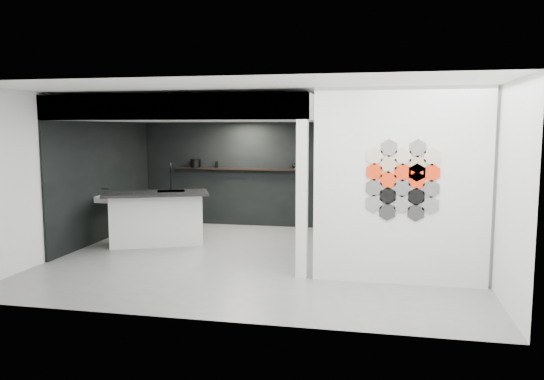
{
  "coord_description": "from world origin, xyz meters",
  "views": [
    {
      "loc": [
        1.95,
        -8.67,
        2.24
      ],
      "look_at": [
        0.1,
        0.3,
        1.15
      ],
      "focal_mm": 35.0,
      "sensor_mm": 36.0,
      "label": 1
    }
  ],
  "objects": [
    {
      "name": "partition_panel",
      "position": [
        2.23,
        -1.0,
        1.4
      ],
      "size": [
        2.45,
        0.15,
        2.8
      ],
      "primitive_type": "cube",
      "color": "silver",
      "rests_on": "floor"
    },
    {
      "name": "corner_column",
      "position": [
        0.82,
        -1.0,
        1.18
      ],
      "size": [
        0.16,
        0.16,
        2.35
      ],
      "primitive_type": "cube",
      "color": "silver",
      "rests_on": "floor"
    },
    {
      "name": "floor",
      "position": [
        0.0,
        0.0,
        -0.01
      ],
      "size": [
        7.0,
        6.0,
        0.01
      ],
      "primitive_type": "cube",
      "color": "slate"
    },
    {
      "name": "fascia_beam",
      "position": [
        -1.3,
        -0.92,
        2.55
      ],
      "size": [
        4.4,
        0.16,
        0.4
      ],
      "primitive_type": "cube",
      "color": "silver",
      "rests_on": "corner_column"
    },
    {
      "name": "glass_vase",
      "position": [
        0.15,
        2.87,
        1.38
      ],
      "size": [
        0.11,
        0.11,
        0.12
      ],
      "primitive_type": "cylinder",
      "rotation": [
        0.0,
        0.0,
        0.39
      ],
      "color": "gray",
      "rests_on": "display_shelf"
    },
    {
      "name": "stockpot",
      "position": [
        -2.22,
        2.87,
        1.41
      ],
      "size": [
        0.25,
        0.25,
        0.19
      ],
      "primitive_type": "cylinder",
      "rotation": [
        0.0,
        0.0,
        -0.12
      ],
      "color": "black",
      "rests_on": "display_shelf"
    },
    {
      "name": "wall_basin",
      "position": [
        -3.24,
        0.8,
        0.85
      ],
      "size": [
        0.4,
        0.6,
        0.12
      ],
      "primitive_type": "cube",
      "color": "silver",
      "rests_on": "bay_clad_left"
    },
    {
      "name": "utensil_cup",
      "position": [
        -2.16,
        2.87,
        1.37
      ],
      "size": [
        0.1,
        0.1,
        0.09
      ],
      "primitive_type": "cylinder",
      "rotation": [
        0.0,
        0.0,
        0.32
      ],
      "color": "black",
      "rests_on": "display_shelf"
    },
    {
      "name": "display_shelf",
      "position": [
        -1.2,
        2.87,
        1.3
      ],
      "size": [
        3.0,
        0.15,
        0.04
      ],
      "primitive_type": "cube",
      "color": "black",
      "rests_on": "bay_clad_back"
    },
    {
      "name": "bottle_dark",
      "position": [
        -1.72,
        2.87,
        1.4
      ],
      "size": [
        0.08,
        0.08,
        0.15
      ],
      "primitive_type": "cylinder",
      "rotation": [
        0.0,
        0.0,
        0.4
      ],
      "color": "black",
      "rests_on": "display_shelf"
    },
    {
      "name": "kettle",
      "position": [
        0.1,
        2.87,
        1.39
      ],
      "size": [
        0.2,
        0.2,
        0.14
      ],
      "primitive_type": "ellipsoid",
      "rotation": [
        0.0,
        0.0,
        0.3
      ],
      "color": "black",
      "rests_on": "display_shelf"
    },
    {
      "name": "hex_tile_cluster",
      "position": [
        2.26,
        -1.09,
        1.5
      ],
      "size": [
        1.04,
        0.02,
        1.16
      ],
      "color": "silver",
      "rests_on": "partition_panel"
    },
    {
      "name": "bay_clad_back",
      "position": [
        -1.3,
        2.97,
        1.18
      ],
      "size": [
        4.4,
        0.04,
        2.35
      ],
      "primitive_type": "cube",
      "color": "black",
      "rests_on": "floor"
    },
    {
      "name": "bulkhead",
      "position": [
        -1.3,
        1.0,
        2.55
      ],
      "size": [
        4.4,
        4.0,
        0.4
      ],
      "primitive_type": "cube",
      "color": "silver",
      "rests_on": "corner_column"
    },
    {
      "name": "glass_bowl",
      "position": [
        0.15,
        2.87,
        1.37
      ],
      "size": [
        0.18,
        0.18,
        0.11
      ],
      "primitive_type": "cylinder",
      "rotation": [
        0.0,
        0.0,
        -0.23
      ],
      "color": "gray",
      "rests_on": "display_shelf"
    },
    {
      "name": "bay_clad_left",
      "position": [
        -3.47,
        1.0,
        1.18
      ],
      "size": [
        0.04,
        4.0,
        2.35
      ],
      "primitive_type": "cube",
      "color": "black",
      "rests_on": "floor"
    },
    {
      "name": "kitchen_island",
      "position": [
        -2.22,
        0.65,
        0.53
      ],
      "size": [
        2.11,
        1.53,
        1.56
      ],
      "rotation": [
        0.0,
        0.0,
        0.4
      ],
      "color": "silver",
      "rests_on": "floor"
    }
  ]
}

